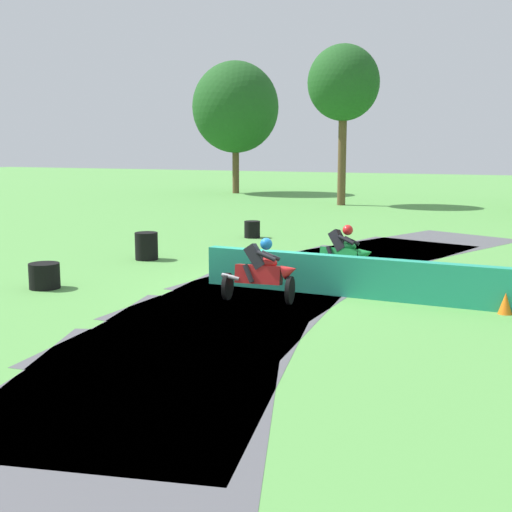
{
  "coord_description": "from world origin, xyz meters",
  "views": [
    {
      "loc": [
        5.67,
        -15.05,
        3.43
      ],
      "look_at": [
        0.01,
        -0.84,
        0.9
      ],
      "focal_mm": 48.93,
      "sensor_mm": 36.0,
      "label": 1
    }
  ],
  "objects_px": {
    "tire_stack_near": "(252,229)",
    "traffic_cone": "(505,303)",
    "motorcycle_lead_green": "(343,254)",
    "tire_stack_mid_b": "(44,276)",
    "motorcycle_chase_red": "(262,272)",
    "tire_stack_mid_a": "(146,246)"
  },
  "relations": [
    {
      "from": "tire_stack_near",
      "to": "traffic_cone",
      "type": "xyz_separation_m",
      "value": [
        8.91,
        -8.48,
        -0.08
      ]
    },
    {
      "from": "motorcycle_lead_green",
      "to": "tire_stack_mid_b",
      "type": "relative_size",
      "value": 2.38
    },
    {
      "from": "motorcycle_chase_red",
      "to": "tire_stack_mid_b",
      "type": "height_order",
      "value": "motorcycle_chase_red"
    },
    {
      "from": "motorcycle_lead_green",
      "to": "tire_stack_mid_a",
      "type": "height_order",
      "value": "motorcycle_lead_green"
    },
    {
      "from": "tire_stack_near",
      "to": "tire_stack_mid_a",
      "type": "bearing_deg",
      "value": -101.51
    },
    {
      "from": "tire_stack_mid_a",
      "to": "tire_stack_mid_b",
      "type": "xyz_separation_m",
      "value": [
        -0.15,
        -4.41,
        -0.1
      ]
    },
    {
      "from": "traffic_cone",
      "to": "tire_stack_near",
      "type": "bearing_deg",
      "value": 136.41
    },
    {
      "from": "motorcycle_chase_red",
      "to": "tire_stack_mid_a",
      "type": "height_order",
      "value": "motorcycle_chase_red"
    },
    {
      "from": "motorcycle_lead_green",
      "to": "traffic_cone",
      "type": "height_order",
      "value": "motorcycle_lead_green"
    },
    {
      "from": "tire_stack_near",
      "to": "tire_stack_mid_b",
      "type": "distance_m",
      "value": 9.96
    },
    {
      "from": "tire_stack_mid_a",
      "to": "tire_stack_mid_b",
      "type": "bearing_deg",
      "value": -92.01
    },
    {
      "from": "motorcycle_chase_red",
      "to": "tire_stack_near",
      "type": "bearing_deg",
      "value": 113.28
    },
    {
      "from": "tire_stack_mid_a",
      "to": "traffic_cone",
      "type": "bearing_deg",
      "value": -16.7
    },
    {
      "from": "tire_stack_mid_b",
      "to": "traffic_cone",
      "type": "xyz_separation_m",
      "value": [
        10.18,
        1.4,
        -0.08
      ]
    },
    {
      "from": "motorcycle_chase_red",
      "to": "tire_stack_mid_a",
      "type": "bearing_deg",
      "value": 143.39
    },
    {
      "from": "motorcycle_lead_green",
      "to": "motorcycle_chase_red",
      "type": "relative_size",
      "value": 1.02
    },
    {
      "from": "motorcycle_chase_red",
      "to": "tire_stack_mid_b",
      "type": "relative_size",
      "value": 2.33
    },
    {
      "from": "traffic_cone",
      "to": "tire_stack_mid_a",
      "type": "bearing_deg",
      "value": 163.3
    },
    {
      "from": "motorcycle_chase_red",
      "to": "tire_stack_mid_a",
      "type": "relative_size",
      "value": 2.1
    },
    {
      "from": "motorcycle_lead_green",
      "to": "tire_stack_mid_a",
      "type": "bearing_deg",
      "value": 172.74
    },
    {
      "from": "tire_stack_mid_a",
      "to": "tire_stack_mid_b",
      "type": "height_order",
      "value": "tire_stack_mid_a"
    },
    {
      "from": "motorcycle_lead_green",
      "to": "tire_stack_mid_a",
      "type": "relative_size",
      "value": 2.14
    }
  ]
}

